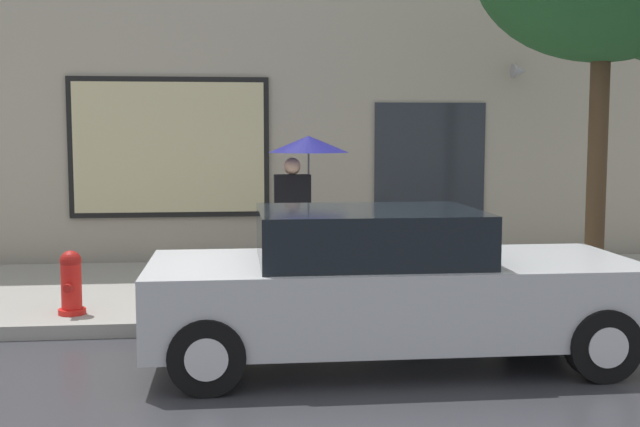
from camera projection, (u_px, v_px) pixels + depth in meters
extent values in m
plane|color=#333338|center=(288.00, 361.00, 7.50)|extent=(60.00, 60.00, 0.00)
cube|color=gray|center=(273.00, 290.00, 10.45)|extent=(20.00, 4.00, 0.15)
cube|color=#B2A893|center=(264.00, 45.00, 12.58)|extent=(20.00, 0.40, 7.00)
cube|color=black|center=(170.00, 147.00, 12.36)|extent=(3.07, 0.06, 2.17)
cube|color=beige|center=(169.00, 147.00, 12.33)|extent=(2.91, 0.03, 2.01)
cube|color=#262B33|center=(430.00, 159.00, 12.82)|extent=(1.80, 0.04, 1.80)
cone|color=#99999E|center=(519.00, 71.00, 12.70)|extent=(0.22, 0.24, 0.24)
cube|color=#B7BABF|center=(392.00, 297.00, 7.44)|extent=(4.47, 1.73, 0.70)
cube|color=black|center=(368.00, 235.00, 7.35)|extent=(2.01, 1.52, 0.47)
cylinder|color=black|center=(534.00, 305.00, 8.43)|extent=(0.64, 0.22, 0.64)
cylinder|color=silver|center=(534.00, 305.00, 8.43)|extent=(0.35, 0.24, 0.35)
cylinder|color=black|center=(603.00, 344.00, 6.86)|extent=(0.64, 0.22, 0.64)
cylinder|color=silver|center=(603.00, 344.00, 6.86)|extent=(0.35, 0.24, 0.35)
cylinder|color=black|center=(212.00, 312.00, 8.07)|extent=(0.64, 0.22, 0.64)
cylinder|color=silver|center=(212.00, 312.00, 8.07)|extent=(0.35, 0.24, 0.35)
cylinder|color=black|center=(207.00, 356.00, 6.50)|extent=(0.64, 0.22, 0.64)
cylinder|color=silver|center=(207.00, 356.00, 6.50)|extent=(0.35, 0.24, 0.35)
cylinder|color=red|center=(71.00, 288.00, 8.72)|extent=(0.22, 0.22, 0.59)
sphere|color=#AD1814|center=(71.00, 261.00, 8.69)|extent=(0.23, 0.23, 0.23)
cylinder|color=#AD1814|center=(68.00, 288.00, 8.56)|extent=(0.09, 0.12, 0.09)
cylinder|color=#AD1814|center=(74.00, 282.00, 8.87)|extent=(0.09, 0.12, 0.09)
cylinder|color=red|center=(72.00, 311.00, 8.75)|extent=(0.30, 0.30, 0.06)
cylinder|color=black|center=(284.00, 249.00, 10.72)|extent=(0.14, 0.14, 0.83)
cylinder|color=black|center=(301.00, 249.00, 10.74)|extent=(0.14, 0.14, 0.83)
cube|color=black|center=(292.00, 197.00, 10.66)|extent=(0.48, 0.22, 0.59)
sphere|color=tan|center=(292.00, 166.00, 10.62)|extent=(0.23, 0.23, 0.23)
cylinder|color=#4C4C51|center=(309.00, 178.00, 10.66)|extent=(0.02, 0.02, 0.90)
cone|color=navy|center=(309.00, 144.00, 10.61)|extent=(1.07, 1.07, 0.22)
cylinder|color=#4C3823|center=(597.00, 167.00, 9.65)|extent=(0.23, 0.23, 3.12)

